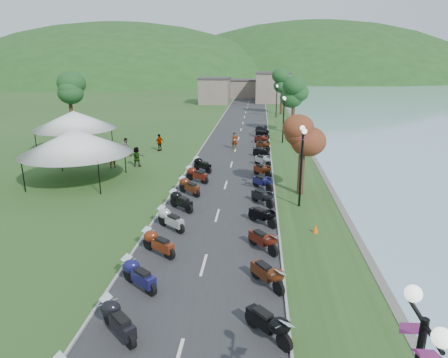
{
  "coord_description": "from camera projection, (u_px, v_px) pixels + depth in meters",
  "views": [
    {
      "loc": [
        2.34,
        -6.02,
        8.96
      ],
      "look_at": [
        0.11,
        19.27,
        1.3
      ],
      "focal_mm": 32.0,
      "sensor_mm": 36.0,
      "label": 1
    }
  ],
  "objects": [
    {
      "name": "vendor_tent_side",
      "position": [
        75.0,
        131.0,
        40.24
      ],
      "size": [
        5.46,
        5.46,
        4.0
      ],
      "primitive_type": null,
      "color": "white",
      "rests_on": "ground"
    },
    {
      "name": "moto_row_right",
      "position": [
        263.0,
        170.0,
        31.47
      ],
      "size": [
        2.6,
        40.66,
        1.1
      ],
      "primitive_type": null,
      "color": "#331411",
      "rests_on": "ground"
    },
    {
      "name": "tree_lakeside",
      "position": [
        302.0,
        150.0,
        26.7
      ],
      "size": [
        2.23,
        2.23,
        6.2
      ],
      "primitive_type": null,
      "color": "#225524",
      "rests_on": "ground"
    },
    {
      "name": "vendor_tent_main",
      "position": [
        77.0,
        156.0,
        29.84
      ],
      "size": [
        5.45,
        5.45,
        4.0
      ],
      "primitive_type": null,
      "color": "white",
      "rests_on": "ground"
    },
    {
      "name": "hills_backdrop",
      "position": [
        255.0,
        78.0,
        199.26
      ],
      "size": [
        360.0,
        120.0,
        76.0
      ],
      "primitive_type": null,
      "color": "#285621",
      "rests_on": "ground"
    },
    {
      "name": "pedestrian_c",
      "position": [
        72.0,
        165.0,
        35.07
      ],
      "size": [
        1.08,
        1.02,
        1.63
      ],
      "primitive_type": "imported",
      "rotation": [
        0.0,
        0.0,
        5.57
      ],
      "color": "slate",
      "rests_on": "ground"
    },
    {
      "name": "moto_row_left",
      "position": [
        150.0,
        259.0,
        17.49
      ],
      "size": [
        2.6,
        34.63,
        1.1
      ],
      "primitive_type": null,
      "color": "#331411",
      "rests_on": "ground"
    },
    {
      "name": "pedestrian_a",
      "position": [
        113.0,
        168.0,
        34.28
      ],
      "size": [
        0.84,
        0.8,
        1.87
      ],
      "primitive_type": "imported",
      "rotation": [
        0.0,
        0.0,
        0.62
      ],
      "color": "slate",
      "rests_on": "ground"
    },
    {
      "name": "far_building",
      "position": [
        240.0,
        89.0,
        89.03
      ],
      "size": [
        18.0,
        16.0,
        5.0
      ],
      "primitive_type": "cube",
      "color": "slate",
      "rests_on": "ground"
    },
    {
      "name": "road",
      "position": [
        239.0,
        139.0,
        46.67
      ],
      "size": [
        7.0,
        120.0,
        0.02
      ],
      "primitive_type": "cube",
      "color": "#2F2F31",
      "rests_on": "ground"
    },
    {
      "name": "pedestrian_b",
      "position": [
        126.0,
        154.0,
        38.97
      ],
      "size": [
        0.88,
        0.62,
        1.63
      ],
      "primitive_type": "imported",
      "rotation": [
        0.0,
        0.0,
        2.89
      ],
      "color": "slate",
      "rests_on": "ground"
    }
  ]
}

